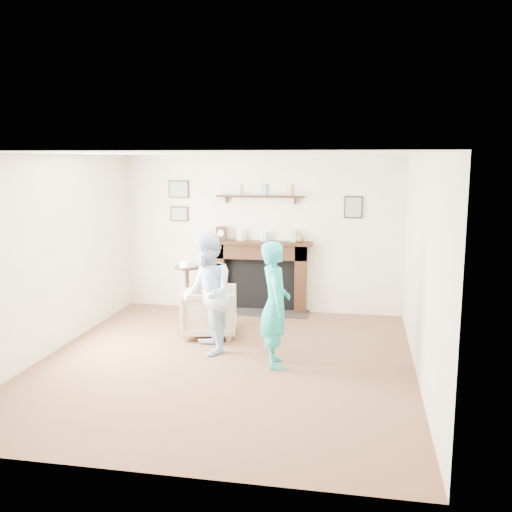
# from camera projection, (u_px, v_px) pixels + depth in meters

# --- Properties ---
(ground) EXTENTS (5.00, 5.00, 0.00)m
(ground) POSITION_uv_depth(u_px,v_px,m) (225.00, 363.00, 6.90)
(ground) COLOR brown
(ground) RESTS_ON ground
(room_shell) EXTENTS (4.54, 5.02, 2.52)m
(room_shell) POSITION_uv_depth(u_px,v_px,m) (236.00, 223.00, 7.29)
(room_shell) COLOR beige
(room_shell) RESTS_ON ground
(armchair) EXTENTS (0.88, 0.86, 0.68)m
(armchair) POSITION_uv_depth(u_px,v_px,m) (210.00, 335.00, 7.99)
(armchair) COLOR tan
(armchair) RESTS_ON ground
(man) EXTENTS (0.84, 0.92, 1.53)m
(man) POSITION_uv_depth(u_px,v_px,m) (209.00, 352.00, 7.29)
(man) COLOR #CBE3FF
(man) RESTS_ON ground
(woman) EXTENTS (0.49, 0.62, 1.50)m
(woman) POSITION_uv_depth(u_px,v_px,m) (275.00, 365.00, 6.83)
(woman) COLOR #20B6AC
(woman) RESTS_ON ground
(pedestal_table) EXTENTS (0.34, 0.34, 1.10)m
(pedestal_table) POSITION_uv_depth(u_px,v_px,m) (187.00, 286.00, 7.97)
(pedestal_table) COLOR black
(pedestal_table) RESTS_ON ground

